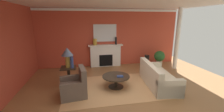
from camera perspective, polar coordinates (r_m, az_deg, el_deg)
The scene contains 20 objects.
ground_plane at distance 5.42m, azimuth 3.86°, elevation -12.93°, with size 9.33×9.33×0.00m, color olive.
wall_fireplace at distance 7.91m, azimuth -1.74°, elevation 7.04°, with size 7.78×0.12×3.00m, color #B7422D.
wall_window at distance 5.58m, azimuth -36.02°, elevation 1.49°, with size 0.12×6.65×3.00m, color #B7422D.
ceiling_panel at distance 5.16m, azimuth 3.53°, elevation 20.40°, with size 7.78×6.65×0.06m, color white.
crown_moulding at distance 7.79m, azimuth -1.72°, elevation 17.40°, with size 7.78×0.08×0.12m, color white.
area_rug at distance 5.60m, azimuth 1.54°, elevation -11.91°, with size 3.72×2.39×0.01m, color tan.
fireplace at distance 7.86m, azimuth -2.51°, elevation -0.02°, with size 1.80×0.35×1.17m.
mantel_mirror at distance 7.77m, azimuth -2.74°, elevation 8.90°, with size 1.21×0.04×0.89m, color silver.
sofa at distance 5.90m, azimuth 17.16°, elevation -8.06°, with size 1.13×2.19×0.85m.
armchair_near_window at distance 5.05m, azimuth -14.32°, elevation -11.60°, with size 0.90×0.90×0.95m.
coffee_table at distance 5.46m, azimuth 1.56°, elevation -8.80°, with size 1.00×1.00×0.45m.
side_table at distance 5.91m, azimuth -16.37°, elevation -6.94°, with size 0.56×0.56×0.70m.
table_lamp at distance 5.67m, azimuth -16.94°, elevation 0.88°, with size 0.44×0.44×0.75m.
vase_on_side_table at distance 5.62m, azimuth -15.31°, elevation -2.40°, with size 0.12×0.12×0.43m, color navy.
vase_tall_corner at distance 8.27m, azimuth 13.29°, elevation -1.61°, with size 0.25×0.25×0.57m, color black.
vase_mantel_left at distance 7.60m, azimuth -6.64°, elevation 5.40°, with size 0.20×0.20×0.32m, color #B7892D.
vase_mantel_right at distance 7.75m, azimuth 1.53°, elevation 5.93°, with size 0.10×0.10×0.40m, color black.
book_red_cover at distance 5.32m, azimuth 3.15°, elevation -7.87°, with size 0.22×0.15×0.05m, color navy.
potted_plant at distance 8.26m, azimuth 17.89°, elevation -0.45°, with size 0.56×0.56×0.83m.
column_white at distance 7.98m, azimuth 24.00°, elevation 5.91°, with size 0.20×0.20×3.00m, color white.
Camera 1 is at (-1.28, -4.67, 2.44)m, focal length 23.61 mm.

